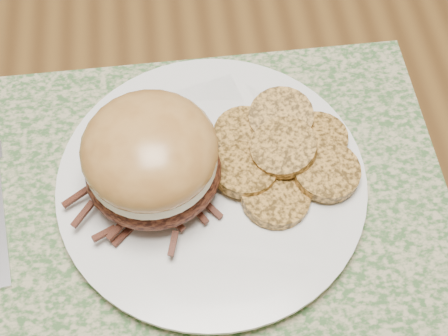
{
  "coord_description": "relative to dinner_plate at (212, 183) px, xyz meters",
  "views": [
    {
      "loc": [
        0.27,
        -0.51,
        1.25
      ],
      "look_at": [
        0.31,
        -0.24,
        0.79
      ],
      "focal_mm": 50.0,
      "sensor_mm": 36.0,
      "label": 1
    }
  ],
  "objects": [
    {
      "name": "pork_sandwich",
      "position": [
        -0.05,
        0.0,
        0.05
      ],
      "size": [
        0.12,
        0.11,
        0.09
      ],
      "rotation": [
        0.0,
        0.0,
        -0.0
      ],
      "color": "black",
      "rests_on": "dinner_plate"
    },
    {
      "name": "roasted_potatoes",
      "position": [
        0.07,
        0.01,
        0.02
      ],
      "size": [
        0.15,
        0.15,
        0.04
      ],
      "color": "#B58035",
      "rests_on": "dinner_plate"
    },
    {
      "name": "placemat",
      "position": [
        -0.01,
        -0.01,
        -0.01
      ],
      "size": [
        0.45,
        0.33,
        0.0
      ],
      "primitive_type": "cube",
      "color": "#3C6333",
      "rests_on": "dining_table"
    },
    {
      "name": "ground",
      "position": [
        -0.3,
        0.24,
        -0.76
      ],
      "size": [
        3.5,
        3.5,
        0.0
      ],
      "primitive_type": "plane",
      "color": "brown",
      "rests_on": "ground"
    },
    {
      "name": "dinner_plate",
      "position": [
        0.0,
        0.0,
        0.0
      ],
      "size": [
        0.26,
        0.26,
        0.02
      ],
      "primitive_type": "cylinder",
      "color": "white",
      "rests_on": "placemat"
    }
  ]
}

